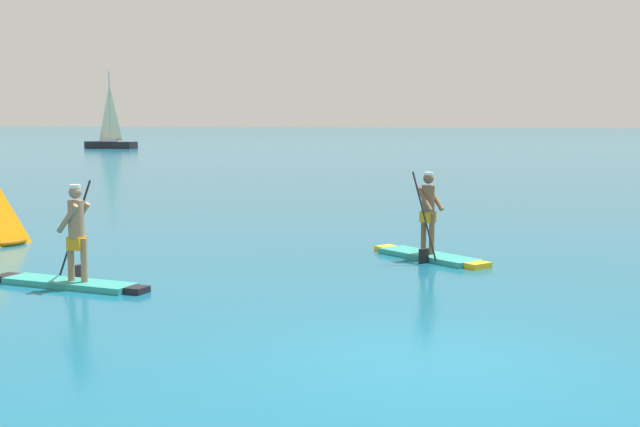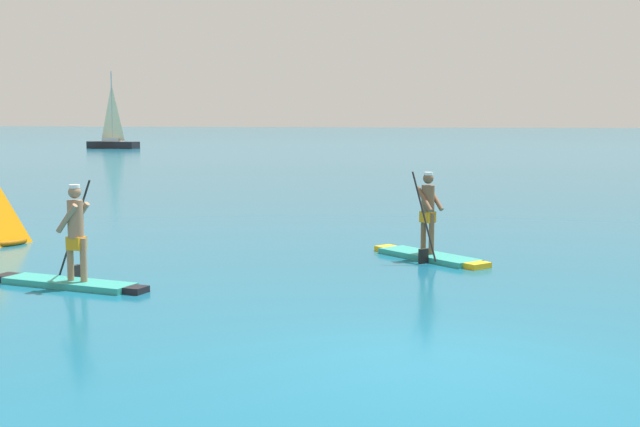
{
  "view_description": "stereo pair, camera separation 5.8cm",
  "coord_description": "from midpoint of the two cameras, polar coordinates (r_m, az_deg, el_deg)",
  "views": [
    {
      "loc": [
        0.99,
        -9.45,
        2.82
      ],
      "look_at": [
        -3.23,
        7.93,
        0.76
      ],
      "focal_mm": 47.03,
      "sensor_mm": 36.0,
      "label": 1
    },
    {
      "loc": [
        1.05,
        -9.43,
        2.82
      ],
      "look_at": [
        -3.23,
        7.93,
        0.76
      ],
      "focal_mm": 47.03,
      "sensor_mm": 36.0,
      "label": 2
    }
  ],
  "objects": [
    {
      "name": "ground",
      "position": [
        9.91,
        7.48,
        -10.02
      ],
      "size": [
        440.0,
        440.0,
        0.0
      ],
      "primitive_type": "plane",
      "color": "#145B7A"
    },
    {
      "name": "paddleboarder_near_left",
      "position": [
        14.58,
        -16.48,
        -3.26
      ],
      "size": [
        3.02,
        0.99,
        1.8
      ],
      "rotation": [
        0.0,
        0.0,
        2.98
      ],
      "color": "teal",
      "rests_on": "ground"
    },
    {
      "name": "paddleboarder_mid_center",
      "position": [
        16.83,
        7.51,
        -1.85
      ],
      "size": [
        2.51,
        2.17,
        1.8
      ],
      "rotation": [
        0.0,
        0.0,
        -0.68
      ],
      "color": "teal",
      "rests_on": "ground"
    },
    {
      "name": "sailboat_left_horizon",
      "position": [
        78.26,
        -13.89,
        4.98
      ],
      "size": [
        5.0,
        1.97,
        6.89
      ],
      "rotation": [
        0.0,
        0.0,
        6.15
      ],
      "color": "black",
      "rests_on": "ground"
    }
  ]
}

